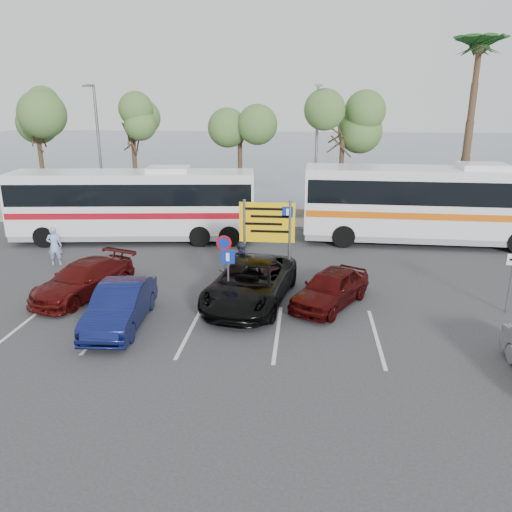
# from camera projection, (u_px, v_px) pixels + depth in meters

# --- Properties ---
(ground) EXTENTS (120.00, 120.00, 0.00)m
(ground) POSITION_uv_depth(u_px,v_px,m) (231.00, 318.00, 17.51)
(ground) COLOR #303032
(ground) RESTS_ON ground
(kerb_strip) EXTENTS (44.00, 2.40, 0.15)m
(kerb_strip) POSITION_uv_depth(u_px,v_px,m) (265.00, 222.00, 30.77)
(kerb_strip) COLOR gray
(kerb_strip) RESTS_ON ground
(seawall) EXTENTS (48.00, 0.80, 0.60)m
(seawall) POSITION_uv_depth(u_px,v_px,m) (267.00, 212.00, 32.60)
(seawall) COLOR gray
(seawall) RESTS_ON ground
(sea) EXTENTS (140.00, 140.00, 0.00)m
(sea) POSITION_uv_depth(u_px,v_px,m) (291.00, 151.00, 74.44)
(sea) COLOR #3A4B5E
(sea) RESTS_ON ground
(tree_far_left) EXTENTS (3.20, 3.20, 7.60)m
(tree_far_left) POSITION_uv_depth(u_px,v_px,m) (36.00, 117.00, 30.25)
(tree_far_left) COLOR #382619
(tree_far_left) RESTS_ON kerb_strip
(tree_left) EXTENTS (3.20, 3.20, 7.20)m
(tree_left) POSITION_uv_depth(u_px,v_px,m) (132.00, 123.00, 29.76)
(tree_left) COLOR #382619
(tree_left) RESTS_ON kerb_strip
(tree_mid) EXTENTS (3.20, 3.20, 8.00)m
(tree_mid) POSITION_uv_depth(u_px,v_px,m) (240.00, 111.00, 28.94)
(tree_mid) COLOR #382619
(tree_mid) RESTS_ON kerb_strip
(tree_right) EXTENTS (3.20, 3.20, 7.40)m
(tree_right) POSITION_uv_depth(u_px,v_px,m) (344.00, 121.00, 28.51)
(tree_right) COLOR #382619
(tree_right) RESTS_ON kerb_strip
(palm_tree) EXTENTS (4.80, 4.80, 11.20)m
(palm_tree) POSITION_uv_depth(u_px,v_px,m) (479.00, 50.00, 26.72)
(palm_tree) COLOR #382619
(palm_tree) RESTS_ON kerb_strip
(street_lamp_left) EXTENTS (0.45, 1.15, 8.01)m
(street_lamp_left) POSITION_uv_depth(u_px,v_px,m) (99.00, 147.00, 29.92)
(street_lamp_left) COLOR slate
(street_lamp_left) RESTS_ON kerb_strip
(street_lamp_right) EXTENTS (0.45, 1.15, 8.01)m
(street_lamp_right) POSITION_uv_depth(u_px,v_px,m) (316.00, 149.00, 28.67)
(street_lamp_right) COLOR slate
(street_lamp_right) RESTS_ON kerb_strip
(direction_sign) EXTENTS (2.20, 0.12, 3.60)m
(direction_sign) POSITION_uv_depth(u_px,v_px,m) (267.00, 229.00, 19.72)
(direction_sign) COLOR slate
(direction_sign) RESTS_ON ground
(sign_no_stop) EXTENTS (0.60, 0.08, 2.35)m
(sign_no_stop) POSITION_uv_depth(u_px,v_px,m) (224.00, 255.00, 19.36)
(sign_no_stop) COLOR slate
(sign_no_stop) RESTS_ON ground
(sign_parking) EXTENTS (0.50, 0.07, 2.25)m
(sign_parking) POSITION_uv_depth(u_px,v_px,m) (228.00, 271.00, 17.84)
(sign_parking) COLOR slate
(sign_parking) RESTS_ON ground
(sign_taxi) EXTENTS (0.50, 0.07, 2.20)m
(sign_taxi) POSITION_uv_depth(u_px,v_px,m) (512.00, 275.00, 17.55)
(sign_taxi) COLOR slate
(sign_taxi) RESTS_ON ground
(lane_markings) EXTENTS (12.02, 4.20, 0.01)m
(lane_markings) POSITION_uv_depth(u_px,v_px,m) (193.00, 329.00, 16.67)
(lane_markings) COLOR silver
(lane_markings) RESTS_ON ground
(coach_bus_left) EXTENTS (12.98, 4.20, 3.97)m
(coach_bus_left) POSITION_uv_depth(u_px,v_px,m) (134.00, 207.00, 26.59)
(coach_bus_left) COLOR white
(coach_bus_left) RESTS_ON ground
(coach_bus_right) EXTENTS (13.71, 3.24, 4.25)m
(coach_bus_right) POSITION_uv_depth(u_px,v_px,m) (436.00, 207.00, 25.98)
(coach_bus_right) COLOR white
(coach_bus_right) RESTS_ON ground
(car_blue) EXTENTS (1.79, 4.44, 1.43)m
(car_blue) POSITION_uv_depth(u_px,v_px,m) (120.00, 306.00, 16.72)
(car_blue) COLOR #10174C
(car_blue) RESTS_ON ground
(car_maroon) EXTENTS (3.32, 4.98, 1.34)m
(car_maroon) POSITION_uv_depth(u_px,v_px,m) (83.00, 279.00, 19.31)
(car_maroon) COLOR #510E0D
(car_maroon) RESTS_ON ground
(car_red) EXTENTS (3.40, 4.34, 1.38)m
(car_red) POSITION_uv_depth(u_px,v_px,m) (331.00, 288.00, 18.39)
(car_red) COLOR #410909
(car_red) RESTS_ON ground
(suv_black) EXTENTS (3.50, 6.05, 1.59)m
(suv_black) POSITION_uv_depth(u_px,v_px,m) (251.00, 282.00, 18.65)
(suv_black) COLOR black
(suv_black) RESTS_ON ground
(pedestrian_near) EXTENTS (0.76, 0.59, 1.83)m
(pedestrian_near) POSITION_uv_depth(u_px,v_px,m) (54.00, 246.00, 22.84)
(pedestrian_near) COLOR #92A7D4
(pedestrian_near) RESTS_ON ground
(pedestrian_far) EXTENTS (1.01, 1.12, 1.87)m
(pedestrian_far) POSITION_uv_depth(u_px,v_px,m) (242.00, 264.00, 20.29)
(pedestrian_far) COLOR #32364C
(pedestrian_far) RESTS_ON ground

